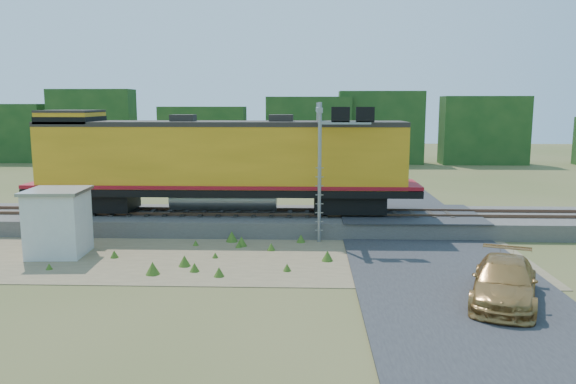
{
  "coord_description": "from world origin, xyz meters",
  "views": [
    {
      "loc": [
        1.81,
        -22.42,
        6.4
      ],
      "look_at": [
        0.91,
        3.0,
        2.4
      ],
      "focal_mm": 35.0,
      "sensor_mm": 36.0,
      "label": 1
    }
  ],
  "objects_px": {
    "car": "(504,282)",
    "signal_gantry": "(325,135)",
    "locomotive": "(217,161)",
    "shed": "(58,222)"
  },
  "relations": [
    {
      "from": "shed",
      "to": "signal_gantry",
      "type": "height_order",
      "value": "signal_gantry"
    },
    {
      "from": "locomotive",
      "to": "car",
      "type": "height_order",
      "value": "locomotive"
    },
    {
      "from": "car",
      "to": "signal_gantry",
      "type": "bearing_deg",
      "value": 139.41
    },
    {
      "from": "locomotive",
      "to": "shed",
      "type": "xyz_separation_m",
      "value": [
        -5.95,
        -5.5,
        -2.05
      ]
    },
    {
      "from": "shed",
      "to": "signal_gantry",
      "type": "xyz_separation_m",
      "value": [
        11.44,
        4.86,
        3.46
      ]
    },
    {
      "from": "locomotive",
      "to": "shed",
      "type": "bearing_deg",
      "value": -137.23
    },
    {
      "from": "shed",
      "to": "signal_gantry",
      "type": "relative_size",
      "value": 0.44
    },
    {
      "from": "locomotive",
      "to": "signal_gantry",
      "type": "height_order",
      "value": "signal_gantry"
    },
    {
      "from": "signal_gantry",
      "to": "car",
      "type": "relative_size",
      "value": 1.35
    },
    {
      "from": "locomotive",
      "to": "signal_gantry",
      "type": "relative_size",
      "value": 3.07
    }
  ]
}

